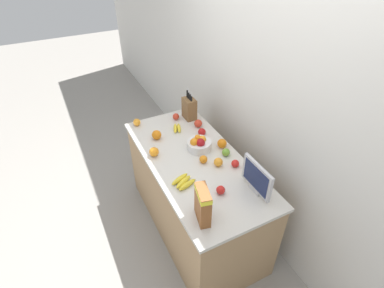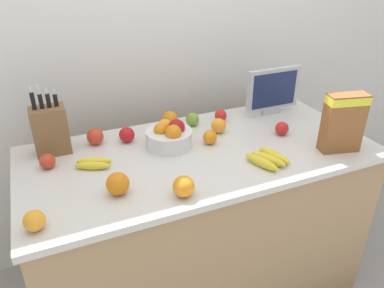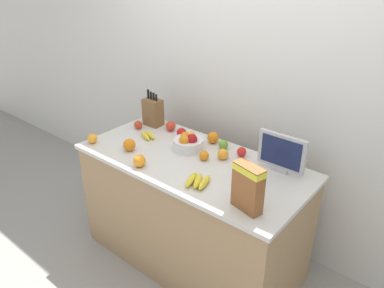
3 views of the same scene
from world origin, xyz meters
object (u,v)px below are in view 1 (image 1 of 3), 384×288
banana_bunch_right (183,182)px  orange_mid_left (154,152)px  small_monitor (257,178)px  banana_bunch_left (177,128)px  cereal_box (203,204)px  orange_back_center (157,135)px  knife_block (189,108)px  apple_leftmost (198,123)px  apple_rear (235,164)px  orange_front_center (203,159)px  apple_by_knife_block (226,152)px  orange_front_right (218,162)px  fruit_bowl (199,144)px  orange_by_cereal (137,122)px  apple_middle (221,190)px  apple_rightmost (176,116)px  apple_near_bananas (202,132)px  orange_near_bowl (222,143)px

banana_bunch_right → orange_mid_left: 0.44m
small_monitor → banana_bunch_left: 1.04m
cereal_box → orange_back_center: 1.02m
knife_block → apple_leftmost: size_ratio=4.10×
apple_rear → orange_front_center: size_ratio=0.96×
apple_by_knife_block → orange_front_right: 0.15m
apple_leftmost → knife_block: bearing=-179.2°
fruit_bowl → apple_rear: size_ratio=3.30×
fruit_bowl → banana_bunch_right: bearing=-43.0°
orange_by_cereal → apple_leftmost: bearing=60.7°
apple_middle → apple_by_knife_block: size_ratio=0.96×
fruit_bowl → banana_bunch_left: size_ratio=1.30×
small_monitor → apple_rightmost: small_monitor is taller
apple_leftmost → apple_rightmost: (-0.23, -0.14, -0.01)m
banana_bunch_right → apple_near_bananas: (-0.51, 0.44, 0.02)m
apple_by_knife_block → apple_middle: bearing=-36.9°
apple_leftmost → orange_by_cereal: size_ratio=1.08×
apple_middle → apple_by_knife_block: (-0.37, 0.27, 0.00)m
cereal_box → orange_by_cereal: 1.32m
knife_block → fruit_bowl: 0.53m
apple_by_knife_block → orange_back_center: (-0.50, -0.45, 0.01)m
small_monitor → apple_rightmost: (-1.20, -0.11, -0.11)m
banana_bunch_right → orange_mid_left: orange_mid_left is taller
apple_rear → apple_by_knife_block: size_ratio=0.94×
apple_middle → small_monitor: bearing=67.5°
apple_leftmost → orange_near_bowl: size_ratio=0.92×
orange_by_cereal → orange_near_bowl: 0.89m
banana_bunch_left → banana_bunch_right: (0.70, -0.27, 0.00)m
cereal_box → apple_rear: cereal_box is taller
apple_near_bananas → apple_middle: bearing=-17.7°
orange_by_cereal → orange_mid_left: bearing=-2.1°
apple_near_bananas → orange_near_bowl: orange_near_bowl is taller
cereal_box → orange_front_right: (-0.43, 0.38, -0.11)m
fruit_bowl → orange_mid_left: fruit_bowl is taller
small_monitor → apple_rear: size_ratio=4.86×
orange_front_right → orange_near_bowl: bearing=141.8°
apple_leftmost → orange_front_right: apple_leftmost is taller
cereal_box → apple_near_bananas: (-0.87, 0.47, -0.11)m
apple_near_bananas → orange_front_right: size_ratio=0.98×
orange_back_center → orange_front_center: size_ratio=1.31×
apple_by_knife_block → small_monitor: bearing=-4.2°
apple_rear → apple_rightmost: size_ratio=0.98×
cereal_box → orange_front_center: cereal_box is taller
apple_by_knife_block → apple_leftmost: bearing=-179.3°
apple_near_bananas → orange_front_right: bearing=-10.9°
cereal_box → apple_near_bananas: size_ratio=3.67×
knife_block → orange_near_bowl: (0.58, 0.04, -0.07)m
apple_middle → apple_rightmost: bearing=173.2°
small_monitor → banana_bunch_right: (-0.32, -0.45, -0.12)m
orange_near_bowl → apple_rear: bearing=-8.1°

